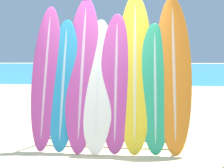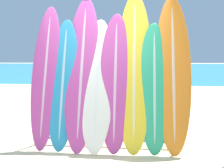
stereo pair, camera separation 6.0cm
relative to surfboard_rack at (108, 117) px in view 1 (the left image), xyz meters
The scene contains 15 objects.
ground_plane 0.72m from the surfboard_rack, 117.78° to the right, with size 160.00×160.00×0.00m, color beige.
ocean_water 37.49m from the surfboard_rack, 90.36° to the left, with size 120.00×60.00×0.01m.
surfboard_rack is the anchor object (origin of this frame).
surfboard_slot_0 1.25m from the surfboard_rack, behind, with size 0.48×0.76×2.39m.
surfboard_slot_1 0.93m from the surfboard_rack, behind, with size 0.50×0.70×2.15m.
surfboard_slot_2 0.89m from the surfboard_rack, 168.49° to the left, with size 0.57×0.96×2.56m.
surfboard_slot_3 0.60m from the surfboard_rack, behind, with size 0.55×0.87×2.16m.
surfboard_slot_4 0.63m from the surfboard_rack, ahead, with size 0.52×0.75×2.24m.
surfboard_slot_5 0.90m from the surfboard_rack, 10.67° to the left, with size 0.58×0.87×2.60m.
surfboard_slot_6 0.92m from the surfboard_rack, ahead, with size 0.50×0.64×2.06m.
surfboard_slot_7 1.29m from the surfboard_rack, ahead, with size 0.56×0.79×2.51m.
person_near_water 4.87m from the surfboard_rack, 66.37° to the left, with size 0.26×0.20×1.51m.
person_mid_beach 5.98m from the surfboard_rack, 91.58° to the left, with size 0.30×0.24×1.79m.
person_far_left 2.46m from the surfboard_rack, 91.87° to the left, with size 0.27×0.26×1.58m.
person_far_right 4.75m from the surfboard_rack, 116.05° to the left, with size 0.24×0.29×1.77m.
Camera 1 is at (0.59, -3.04, 1.46)m, focal length 35.00 mm.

